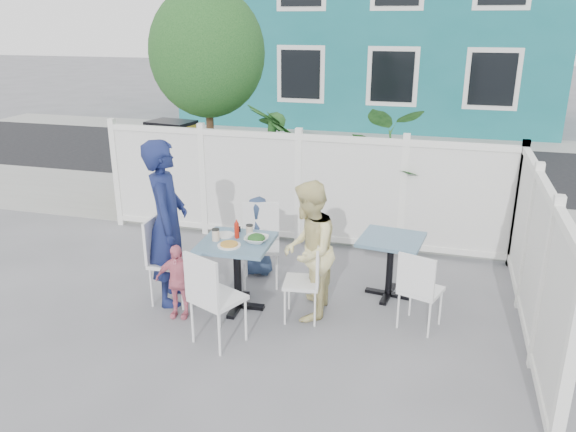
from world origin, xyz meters
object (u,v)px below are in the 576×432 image
(chair_left, at_px, (164,253))
(woman, at_px, (308,251))
(chair_near, at_px, (211,293))
(boy, at_px, (258,236))
(toddler, at_px, (177,281))
(main_table, at_px, (237,256))
(chair_back, at_px, (261,237))
(spare_table, at_px, (391,251))
(chair_right, at_px, (309,276))
(utility_cabinet, at_px, (174,161))
(man, at_px, (167,223))

(chair_left, xyz_separation_m, woman, (1.65, 0.10, 0.18))
(chair_near, relative_size, boy, 0.98)
(boy, relative_size, toddler, 1.21)
(main_table, bearing_deg, chair_left, -176.14)
(chair_back, xyz_separation_m, boy, (-0.10, 0.19, -0.06))
(spare_table, relative_size, chair_right, 0.89)
(utility_cabinet, relative_size, chair_right, 1.53)
(spare_table, bearing_deg, chair_right, -135.34)
(spare_table, distance_m, chair_right, 1.10)
(chair_left, relative_size, chair_back, 1.02)
(spare_table, bearing_deg, main_table, -155.32)
(utility_cabinet, xyz_separation_m, main_table, (2.59, -3.65, -0.04))
(main_table, xyz_separation_m, woman, (0.79, 0.04, 0.14))
(chair_left, relative_size, toddler, 1.19)
(chair_near, distance_m, woman, 1.15)
(chair_right, distance_m, woman, 0.27)
(chair_left, bearing_deg, woman, 90.22)
(chair_back, height_order, boy, boy)
(spare_table, bearing_deg, man, -162.34)
(utility_cabinet, bearing_deg, main_table, -45.45)
(chair_back, relative_size, man, 0.52)
(chair_left, bearing_deg, boy, 137.83)
(utility_cabinet, distance_m, main_table, 4.48)
(boy, bearing_deg, chair_near, 88.90)
(main_table, bearing_deg, utility_cabinet, 125.36)
(boy, xyz_separation_m, toddler, (-0.48, -1.28, -0.09))
(chair_right, bearing_deg, chair_near, 126.60)
(utility_cabinet, height_order, woman, woman)
(chair_left, bearing_deg, chair_back, 128.13)
(utility_cabinet, height_order, chair_right, utility_cabinet)
(utility_cabinet, distance_m, chair_left, 4.10)
(utility_cabinet, bearing_deg, spare_table, -25.62)
(woman, bearing_deg, chair_left, -90.03)
(utility_cabinet, distance_m, man, 4.10)
(utility_cabinet, xyz_separation_m, boy, (2.53, -2.74, -0.16))
(utility_cabinet, bearing_deg, toddler, -53.87)
(chair_left, distance_m, chair_right, 1.68)
(spare_table, height_order, chair_near, chair_near)
(main_table, height_order, chair_left, chair_left)
(utility_cabinet, xyz_separation_m, chair_near, (2.63, -4.46, -0.09))
(main_table, relative_size, woman, 0.53)
(main_table, bearing_deg, man, -177.85)
(spare_table, relative_size, woman, 0.51)
(woman, height_order, boy, woman)
(chair_right, bearing_deg, man, 81.88)
(chair_right, height_order, chair_near, chair_near)
(utility_cabinet, distance_m, woman, 4.95)
(main_table, height_order, woman, woman)
(spare_table, xyz_separation_m, woman, (-0.81, -0.69, 0.19))
(utility_cabinet, distance_m, boy, 3.73)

